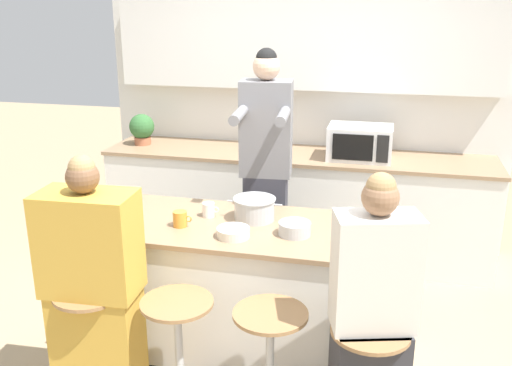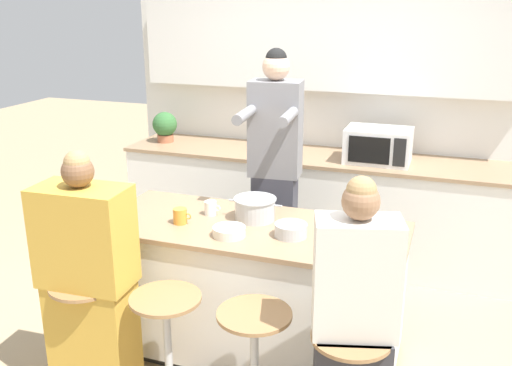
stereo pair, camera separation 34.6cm
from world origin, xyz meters
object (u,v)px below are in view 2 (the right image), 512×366
object	(u,v)px
microwave	(378,145)
bar_stool_leftmost	(89,331)
person_cooking	(275,181)
potted_plant	(165,126)
bar_stool_center_left	(168,347)
kitchen_island	(252,290)
person_seated_near	(353,337)
person_wrapped_blanket	(89,285)
fruit_bowl	(291,230)
bar_stool_center_right	(254,365)
coffee_cup_near	(180,216)
juice_carton	(363,239)
cooking_pot	(255,209)
coffee_cup_far	(211,208)

from	to	relation	value
microwave	bar_stool_leftmost	bearing A→B (deg)	-120.14
person_cooking	potted_plant	size ratio (longest dim) A/B	6.73
bar_stool_center_left	kitchen_island	bearing A→B (deg)	69.22
person_cooking	person_seated_near	distance (m)	1.62
bar_stool_center_left	microwave	bearing A→B (deg)	70.32
bar_stool_center_left	person_seated_near	bearing A→B (deg)	-0.10
person_wrapped_blanket	person_seated_near	size ratio (longest dim) A/B	0.99
person_wrapped_blanket	fruit_bowl	bearing A→B (deg)	27.41
bar_stool_center_right	coffee_cup_near	xyz separation A→B (m)	(-0.68, 0.55, 0.54)
person_cooking	juice_carton	xyz separation A→B (m)	(0.77, -0.85, 0.01)
person_wrapped_blanket	cooking_pot	size ratio (longest dim) A/B	4.16
bar_stool_center_right	potted_plant	size ratio (longest dim) A/B	2.48
fruit_bowl	juice_carton	world-z (taller)	juice_carton
bar_stool_leftmost	coffee_cup_near	distance (m)	0.85
cooking_pot	potted_plant	world-z (taller)	potted_plant
bar_stool_center_left	juice_carton	bearing A→B (deg)	28.06
bar_stool_center_right	coffee_cup_near	world-z (taller)	coffee_cup_near
cooking_pot	microwave	xyz separation A→B (m)	(0.55, 1.43, 0.11)
person_wrapped_blanket	fruit_bowl	world-z (taller)	person_wrapped_blanket
bar_stool_center_left	coffee_cup_far	bearing A→B (deg)	94.72
person_wrapped_blanket	fruit_bowl	distance (m)	1.18
cooking_pot	fruit_bowl	world-z (taller)	cooking_pot
coffee_cup_far	fruit_bowl	bearing A→B (deg)	-15.99
fruit_bowl	juice_carton	xyz separation A→B (m)	(0.43, -0.08, 0.04)
juice_carton	potted_plant	size ratio (longest dim) A/B	0.60
bar_stool_center_right	cooking_pot	xyz separation A→B (m)	(-0.27, 0.76, 0.56)
person_seated_near	cooking_pot	size ratio (longest dim) A/B	4.19
bar_stool_center_right	coffee_cup_near	distance (m)	1.03
person_cooking	person_wrapped_blanket	distance (m)	1.53
person_cooking	person_wrapped_blanket	xyz separation A→B (m)	(-0.65, -1.36, -0.27)
bar_stool_center_right	person_seated_near	distance (m)	0.57
bar_stool_center_right	person_cooking	world-z (taller)	person_cooking
cooking_pot	juice_carton	distance (m)	0.76
bar_stool_center_left	person_wrapped_blanket	bearing A→B (deg)	-179.78
bar_stool_center_right	potted_plant	distance (m)	2.89
kitchen_island	coffee_cup_far	bearing A→B (deg)	163.86
person_wrapped_blanket	microwave	distance (m)	2.57
person_seated_near	potted_plant	bearing A→B (deg)	118.22
coffee_cup_far	bar_stool_leftmost	bearing A→B (deg)	-119.82
bar_stool_center_left	bar_stool_center_right	distance (m)	0.50
person_cooking	cooking_pot	world-z (taller)	person_cooking
fruit_bowl	bar_stool_center_right	bearing A→B (deg)	-91.99
cooking_pot	juice_carton	bearing A→B (deg)	-20.27
person_cooking	microwave	size ratio (longest dim) A/B	3.62
person_cooking	bar_stool_center_left	bearing A→B (deg)	-102.71
cooking_pot	potted_plant	distance (m)	2.05
person_wrapped_blanket	cooking_pot	xyz separation A→B (m)	(0.71, 0.77, 0.27)
person_cooking	fruit_bowl	distance (m)	0.85
coffee_cup_far	microwave	world-z (taller)	microwave
bar_stool_center_left	potted_plant	bearing A→B (deg)	117.77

